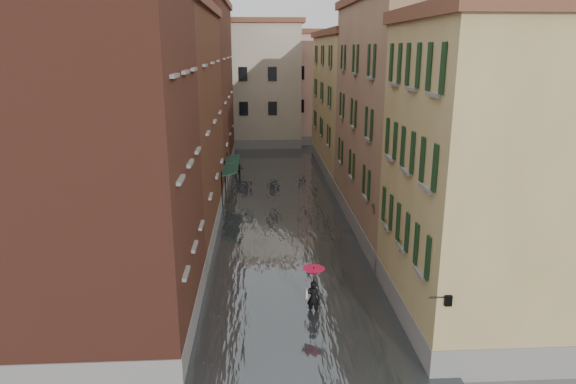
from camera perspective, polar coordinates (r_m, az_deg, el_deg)
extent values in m
plane|color=slate|center=(22.82, 0.78, -11.88)|extent=(120.00, 120.00, 0.00)
cube|color=#464C4E|center=(34.81, -0.72, -1.78)|extent=(10.00, 60.00, 0.20)
cube|color=brown|center=(19.43, -19.79, 2.67)|extent=(6.00, 8.00, 13.00)
cube|color=#572E1B|center=(30.00, -13.99, 6.98)|extent=(6.00, 14.00, 12.50)
cube|color=brown|center=(44.66, -10.58, 10.88)|extent=(6.00, 16.00, 14.00)
cube|color=#A38E54|center=(20.61, 21.06, 1.11)|extent=(6.00, 8.00, 11.50)
cube|color=#9F7F60|center=(30.64, 12.90, 7.70)|extent=(6.00, 14.00, 13.00)
cube|color=#A38E54|center=(45.23, 7.63, 9.48)|extent=(6.00, 16.00, 11.50)
cube|color=#BEB197|center=(58.33, -4.88, 11.68)|extent=(12.00, 9.00, 13.00)
cube|color=#D1A493|center=(60.80, 3.86, 11.39)|extent=(10.00, 9.00, 12.00)
cube|color=#153023|center=(35.46, -6.41, 2.55)|extent=(1.09, 3.31, 0.31)
cylinder|color=black|center=(34.18, -7.33, 0.03)|extent=(0.06, 0.06, 2.80)
cylinder|color=black|center=(37.37, -6.99, 1.40)|extent=(0.06, 0.06, 2.80)
cube|color=#153023|center=(38.61, -6.17, 3.65)|extent=(1.09, 2.67, 0.31)
cylinder|color=black|center=(37.60, -6.97, 1.49)|extent=(0.06, 0.06, 2.80)
cylinder|color=black|center=(40.19, -6.74, 2.43)|extent=(0.06, 0.06, 2.80)
cylinder|color=black|center=(16.94, 16.38, -11.16)|extent=(0.60, 0.05, 0.05)
cube|color=black|center=(17.08, 17.32, -11.38)|extent=(0.22, 0.22, 0.35)
cube|color=beige|center=(17.08, 17.32, -11.38)|extent=(0.14, 0.14, 0.24)
cube|color=brown|center=(20.58, 12.75, -5.83)|extent=(0.22, 0.85, 0.18)
imported|color=#265926|center=(20.43, 12.82, -4.74)|extent=(0.59, 0.51, 0.66)
cube|color=brown|center=(22.82, 11.08, -3.57)|extent=(0.22, 0.85, 0.18)
imported|color=#265926|center=(22.69, 11.13, -2.57)|extent=(0.59, 0.51, 0.66)
cube|color=brown|center=(24.87, 9.85, -1.88)|extent=(0.22, 0.85, 0.18)
imported|color=#265926|center=(24.75, 9.89, -0.96)|extent=(0.59, 0.51, 0.66)
imported|color=black|center=(21.36, 2.83, -11.69)|extent=(0.64, 0.53, 1.50)
cube|color=beige|center=(21.28, 2.06, -11.18)|extent=(0.08, 0.30, 0.38)
cylinder|color=black|center=(21.09, 2.85, -10.24)|extent=(0.02, 0.02, 1.00)
cone|color=red|center=(20.84, 2.87, -8.83)|extent=(0.93, 0.93, 0.28)
imported|color=black|center=(42.87, -5.53, 2.53)|extent=(0.83, 0.66, 1.66)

